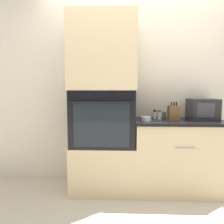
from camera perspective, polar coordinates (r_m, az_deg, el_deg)
ground_plane at (r=2.69m, az=6.29°, el=-22.00°), size 12.00×12.00×0.00m
wall_back at (r=3.01m, az=5.75°, el=5.74°), size 8.00×0.05×2.50m
oven_cabinet_base at (r=2.85m, az=-2.19°, el=-13.97°), size 0.78×0.60×0.58m
wall_oven at (r=2.70m, az=-2.25°, el=-1.44°), size 0.76×0.64×0.67m
oven_cabinet_upper at (r=2.72m, az=-2.31°, el=14.99°), size 0.78×0.60×0.88m
counter_unit at (r=2.88m, az=16.67°, el=-10.74°), size 1.07×0.63×0.89m
microwave at (r=2.96m, az=22.56°, el=0.74°), size 0.33×0.33×0.25m
knife_block at (r=2.74m, az=15.81°, el=-0.21°), size 0.12×0.13×0.22m
bowl at (r=2.61m, az=8.79°, el=-1.72°), size 0.13×0.13×0.05m
condiment_jar_near at (r=2.78m, az=12.26°, el=-0.73°), size 0.05×0.05×0.11m
condiment_jar_mid at (r=2.94m, az=13.52°, el=-0.57°), size 0.05×0.05×0.10m
condiment_jar_far at (r=2.82m, az=11.10°, el=-0.61°), size 0.04×0.04×0.11m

